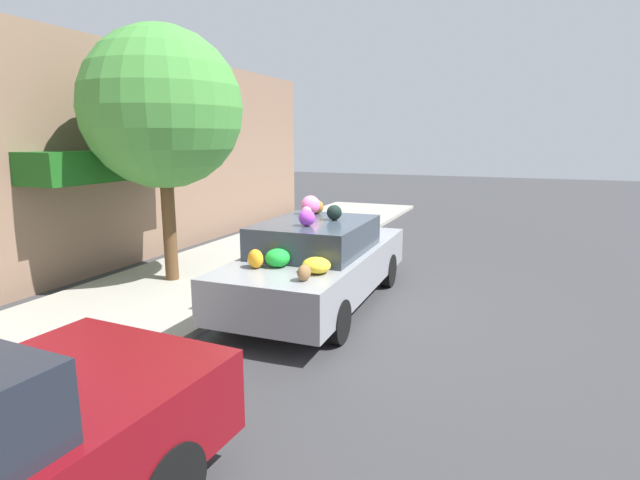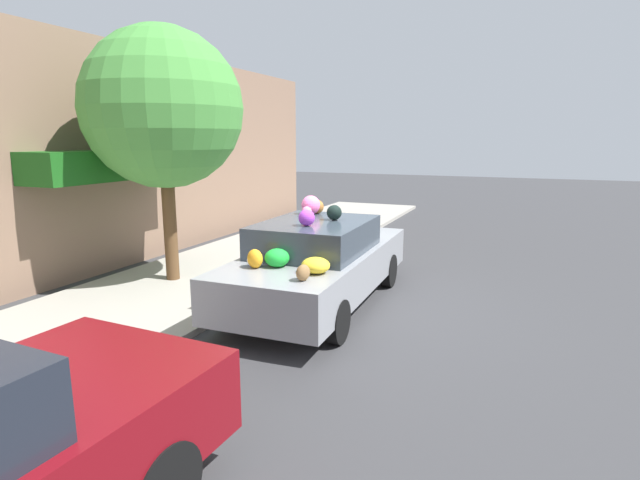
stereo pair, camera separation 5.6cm
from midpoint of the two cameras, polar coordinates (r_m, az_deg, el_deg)
The scene contains 6 objects.
ground_plane at distance 8.23m, azimuth 0.57°, elevation -7.37°, with size 60.00×60.00×0.00m, color #38383A.
sidewalk_curb at distance 9.52m, azimuth -14.68°, elevation -4.79°, with size 24.00×3.20×0.10m.
building_facade at distance 10.68m, azimuth -24.85°, elevation 8.43°, with size 18.00×1.20×4.58m.
street_tree at distance 9.37m, azimuth -17.34°, elevation 14.11°, with size 2.78×2.78×4.47m.
fire_hydrant at distance 10.44m, azimuth -3.70°, elevation -0.77°, with size 0.20×0.20×0.70m.
art_car at distance 7.99m, azimuth 0.06°, elevation -2.41°, with size 4.54×1.86×1.72m.
Camera 2 is at (-7.19, -2.99, 2.66)m, focal length 28.00 mm.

